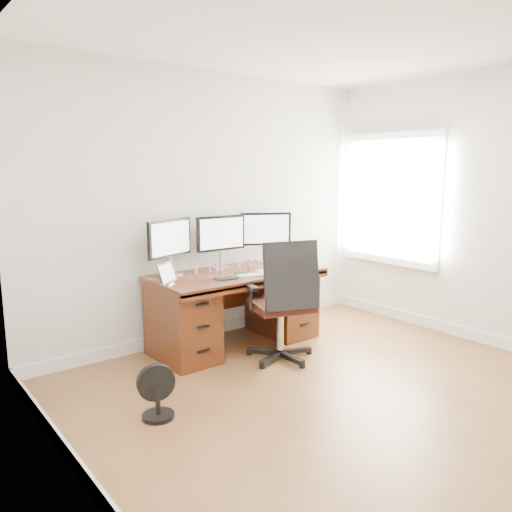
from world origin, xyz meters
TOP-DOWN VIEW (x-y plane):
  - ground at (0.00, 0.00)m, footprint 4.50×4.50m
  - back_wall at (0.00, 2.25)m, footprint 4.00×0.10m
  - desk at (0.00, 1.83)m, footprint 1.70×0.80m
  - office_chair at (0.09, 1.23)m, footprint 0.76×0.76m
  - floor_fan at (-1.31, 0.96)m, footprint 0.27×0.23m
  - monitor_left at (-0.58, 2.07)m, footprint 0.53×0.21m
  - monitor_center at (-0.00, 2.07)m, footprint 0.55×0.15m
  - monitor_right at (0.58, 2.07)m, footprint 0.50×0.29m
  - tablet_left at (-0.79, 1.75)m, footprint 0.24×0.19m
  - tablet_right at (0.80, 1.75)m, footprint 0.24×0.18m
  - keyboard at (0.01, 1.57)m, footprint 0.28×0.17m
  - trackpad at (0.24, 1.65)m, footprint 0.17×0.17m
  - drawing_tablet at (-0.26, 1.61)m, footprint 0.21×0.15m
  - phone at (0.01, 1.73)m, footprint 0.15×0.11m
  - figurine_yellow at (-0.37, 1.95)m, footprint 0.03×0.03m
  - figurine_purple at (-0.22, 1.95)m, footprint 0.03×0.03m
  - figurine_pink at (-0.14, 1.95)m, footprint 0.03×0.03m
  - figurine_orange at (0.13, 1.95)m, footprint 0.03×0.03m
  - figurine_brown at (0.25, 1.95)m, footprint 0.03×0.03m

SIDE VIEW (x-z plane):
  - ground at x=0.00m, z-range 0.00..0.00m
  - floor_fan at x=-1.31m, z-range -0.01..0.39m
  - office_chair at x=0.09m, z-range -0.19..0.94m
  - desk at x=0.00m, z-range 0.03..0.78m
  - trackpad at x=0.24m, z-range 0.75..0.76m
  - drawing_tablet at x=-0.26m, z-range 0.75..0.76m
  - phone at x=0.01m, z-range 0.75..0.76m
  - keyboard at x=0.01m, z-range 0.75..0.76m
  - figurine_yellow at x=-0.37m, z-range 0.75..0.83m
  - figurine_purple at x=-0.22m, z-range 0.75..0.83m
  - figurine_pink at x=-0.14m, z-range 0.75..0.83m
  - figurine_orange at x=0.13m, z-range 0.75..0.83m
  - figurine_brown at x=0.25m, z-range 0.75..0.83m
  - tablet_left at x=-0.79m, z-range 0.74..0.93m
  - tablet_right at x=0.80m, z-range 0.74..0.93m
  - monitor_left at x=-0.58m, z-range 0.82..1.35m
  - monitor_center at x=0.00m, z-range 0.82..1.35m
  - monitor_right at x=0.58m, z-range 0.82..1.35m
  - back_wall at x=0.00m, z-range 0.00..2.70m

